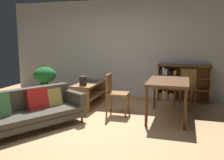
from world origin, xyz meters
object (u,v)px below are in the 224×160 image
at_px(dining_table, 169,84).
at_px(potted_floor_plant, 45,79).
at_px(desk_speaker, 83,81).
at_px(dining_chair_far, 187,86).
at_px(open_laptop, 90,80).
at_px(dining_chair_near, 115,92).
at_px(fabric_couch, 28,110).
at_px(media_console, 90,94).
at_px(bookshelf, 179,83).

bearing_deg(dining_table, potted_floor_plant, 174.66).
height_order(desk_speaker, potted_floor_plant, potted_floor_plant).
distance_m(dining_table, dining_chair_far, 1.11).
height_order(open_laptop, desk_speaker, desk_speaker).
distance_m(desk_speaker, dining_chair_near, 0.85).
distance_m(fabric_couch, dining_table, 2.75).
xyz_separation_m(fabric_couch, dining_chair_near, (1.26, 1.28, 0.15)).
bearing_deg(open_laptop, dining_chair_far, 7.79).
bearing_deg(desk_speaker, dining_chair_far, 21.30).
height_order(dining_chair_near, dining_chair_far, dining_chair_far).
bearing_deg(media_console, dining_chair_near, -34.45).
height_order(media_console, potted_floor_plant, potted_floor_plant).
distance_m(media_console, dining_table, 2.04).
distance_m(dining_chair_near, dining_chair_far, 1.83).
bearing_deg(bookshelf, dining_chair_far, -72.48).
height_order(media_console, desk_speaker, desk_speaker).
bearing_deg(potted_floor_plant, open_laptop, 23.04).
bearing_deg(potted_floor_plant, fabric_couch, -68.58).
relative_size(desk_speaker, bookshelf, 0.16).
xyz_separation_m(open_laptop, bookshelf, (2.17, 0.90, -0.11)).
xyz_separation_m(desk_speaker, dining_chair_far, (2.29, 0.89, -0.16)).
height_order(potted_floor_plant, dining_chair_near, potted_floor_plant).
xyz_separation_m(open_laptop, dining_chair_far, (2.35, 0.32, -0.07)).
bearing_deg(open_laptop, dining_chair_near, -40.73).
bearing_deg(dining_chair_far, open_laptop, -172.21).
bearing_deg(bookshelf, fabric_couch, -131.17).
distance_m(potted_floor_plant, dining_chair_far, 3.45).
distance_m(fabric_couch, media_console, 1.89).
relative_size(fabric_couch, dining_chair_near, 2.36).
distance_m(fabric_couch, potted_floor_plant, 1.74).
distance_m(open_laptop, potted_floor_plant, 1.11).
xyz_separation_m(open_laptop, dining_table, (1.99, -0.71, 0.13)).
relative_size(open_laptop, dining_chair_far, 0.52).
bearing_deg(fabric_couch, dining_chair_near, 45.28).
xyz_separation_m(fabric_couch, potted_floor_plant, (-0.63, 1.59, 0.30)).
bearing_deg(dining_chair_far, dining_table, -109.06).
bearing_deg(dining_table, open_laptop, 160.27).
relative_size(open_laptop, dining_table, 0.35).
bearing_deg(dining_table, dining_chair_far, 70.94).
relative_size(dining_table, dining_chair_near, 1.51).
bearing_deg(dining_chair_near, potted_floor_plant, 170.47).
bearing_deg(dining_chair_far, desk_speaker, -158.70).
bearing_deg(dining_chair_near, media_console, 145.55).
xyz_separation_m(desk_speaker, bookshelf, (2.10, 1.47, -0.20)).
height_order(open_laptop, potted_floor_plant, potted_floor_plant).
relative_size(potted_floor_plant, dining_table, 0.71).
bearing_deg(dining_table, dining_chair_near, -178.16).
bearing_deg(dining_table, desk_speaker, 175.74).
height_order(fabric_couch, open_laptop, fabric_couch).
xyz_separation_m(dining_table, dining_chair_near, (-1.12, -0.04, -0.21)).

